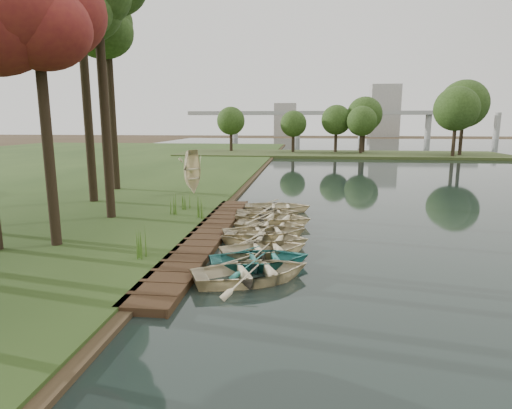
# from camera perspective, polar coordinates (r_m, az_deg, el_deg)

# --- Properties ---
(ground) EXTENTS (300.00, 300.00, 0.00)m
(ground) POSITION_cam_1_polar(r_m,az_deg,el_deg) (19.29, -1.90, -4.84)
(ground) COLOR #3D2F1D
(boardwalk) EXTENTS (1.60, 16.00, 0.30)m
(boardwalk) POSITION_cam_1_polar(r_m,az_deg,el_deg) (19.54, -6.56, -4.24)
(boardwalk) COLOR #352314
(boardwalk) RESTS_ON ground
(peninsula) EXTENTS (50.00, 14.00, 0.45)m
(peninsula) POSITION_cam_1_polar(r_m,az_deg,el_deg) (68.74, 11.00, 6.57)
(peninsula) COLOR #36431E
(peninsula) RESTS_ON ground
(far_trees) EXTENTS (45.60, 5.60, 8.80)m
(far_trees) POSITION_cam_1_polar(r_m,az_deg,el_deg) (68.39, 8.35, 11.84)
(far_trees) COLOR black
(far_trees) RESTS_ON peninsula
(bridge) EXTENTS (95.90, 4.00, 8.60)m
(bridge) POSITION_cam_1_polar(r_m,az_deg,el_deg) (138.69, 10.74, 11.53)
(bridge) COLOR #A5A5A0
(bridge) RESTS_ON ground
(building_a) EXTENTS (10.00, 8.00, 18.00)m
(building_a) POSITION_cam_1_polar(r_m,az_deg,el_deg) (160.72, 16.70, 11.85)
(building_a) COLOR #A5A5A0
(building_a) RESTS_ON ground
(building_b) EXTENTS (8.00, 8.00, 12.00)m
(building_b) POSITION_cam_1_polar(r_m,az_deg,el_deg) (163.54, 3.93, 11.20)
(building_b) COLOR #A5A5A0
(building_b) RESTS_ON ground
(rowboat_0) EXTENTS (4.79, 4.21, 0.82)m
(rowboat_0) POSITION_cam_1_polar(r_m,az_deg,el_deg) (14.27, -0.54, -8.63)
(rowboat_0) COLOR beige
(rowboat_0) RESTS_ON water
(rowboat_1) EXTENTS (4.29, 3.59, 0.76)m
(rowboat_1) POSITION_cam_1_polar(r_m,az_deg,el_deg) (15.59, 0.55, -7.03)
(rowboat_1) COLOR teal
(rowboat_1) RESTS_ON water
(rowboat_2) EXTENTS (4.20, 3.65, 0.73)m
(rowboat_2) POSITION_cam_1_polar(r_m,az_deg,el_deg) (16.89, 1.15, -5.67)
(rowboat_2) COLOR beige
(rowboat_2) RESTS_ON water
(rowboat_3) EXTENTS (4.04, 3.14, 0.77)m
(rowboat_3) POSITION_cam_1_polar(r_m,az_deg,el_deg) (18.36, 1.25, -4.24)
(rowboat_3) COLOR beige
(rowboat_3) RESTS_ON water
(rowboat_4) EXTENTS (4.47, 3.74, 0.80)m
(rowboat_4) POSITION_cam_1_polar(r_m,az_deg,el_deg) (19.31, 1.23, -3.43)
(rowboat_4) COLOR beige
(rowboat_4) RESTS_ON water
(rowboat_5) EXTENTS (3.66, 2.79, 0.71)m
(rowboat_5) POSITION_cam_1_polar(r_m,az_deg,el_deg) (20.76, 1.88, -2.54)
(rowboat_5) COLOR beige
(rowboat_5) RESTS_ON water
(rowboat_6) EXTENTS (4.47, 3.61, 0.82)m
(rowboat_6) POSITION_cam_1_polar(r_m,az_deg,el_deg) (22.10, 2.33, -1.56)
(rowboat_6) COLOR beige
(rowboat_6) RESTS_ON water
(rowboat_7) EXTENTS (3.77, 2.88, 0.73)m
(rowboat_7) POSITION_cam_1_polar(r_m,az_deg,el_deg) (23.52, 1.65, -0.90)
(rowboat_7) COLOR beige
(rowboat_7) RESTS_ON water
(rowboat_8) EXTENTS (4.08, 3.08, 0.80)m
(rowboat_8) POSITION_cam_1_polar(r_m,az_deg,el_deg) (24.98, 2.89, -0.13)
(rowboat_8) COLOR beige
(rowboat_8) RESTS_ON water
(stored_rowboat) EXTENTS (3.74, 3.42, 0.63)m
(stored_rowboat) POSITION_cam_1_polar(r_m,az_deg,el_deg) (30.23, -8.39, 2.03)
(stored_rowboat) COLOR beige
(stored_rowboat) RESTS_ON bank
(tree_2) EXTENTS (4.30, 4.30, 10.33)m
(tree_2) POSITION_cam_1_polar(r_m,az_deg,el_deg) (19.12, -27.17, 20.27)
(tree_2) COLOR black
(tree_2) RESTS_ON bank
(tree_4) EXTENTS (4.23, 4.23, 12.55)m
(tree_4) POSITION_cam_1_polar(r_m,az_deg,el_deg) (24.06, -20.39, 23.84)
(tree_4) COLOR black
(tree_4) RESTS_ON bank
(tree_6) EXTENTS (4.37, 4.37, 13.18)m
(tree_6) POSITION_cam_1_polar(r_m,az_deg,el_deg) (34.03, -19.19, 20.85)
(tree_6) COLOR black
(tree_6) RESTS_ON bank
(reeds_0) EXTENTS (0.60, 0.60, 1.14)m
(reeds_0) POSITION_cam_1_polar(r_m,az_deg,el_deg) (16.42, -15.39, -4.90)
(reeds_0) COLOR #3F661E
(reeds_0) RESTS_ON bank
(reeds_1) EXTENTS (0.60, 0.60, 1.07)m
(reeds_1) POSITION_cam_1_polar(r_m,az_deg,el_deg) (22.44, -7.37, -0.47)
(reeds_1) COLOR #3F661E
(reeds_1) RESTS_ON bank
(reeds_2) EXTENTS (0.60, 0.60, 0.86)m
(reeds_2) POSITION_cam_1_polar(r_m,az_deg,el_deg) (24.88, -9.40, 0.36)
(reeds_2) COLOR #3F661E
(reeds_2) RESTS_ON bank
(reeds_3) EXTENTS (0.60, 0.60, 1.08)m
(reeds_3) POSITION_cam_1_polar(r_m,az_deg,el_deg) (23.59, -11.07, -0.01)
(reeds_3) COLOR #3F661E
(reeds_3) RESTS_ON bank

